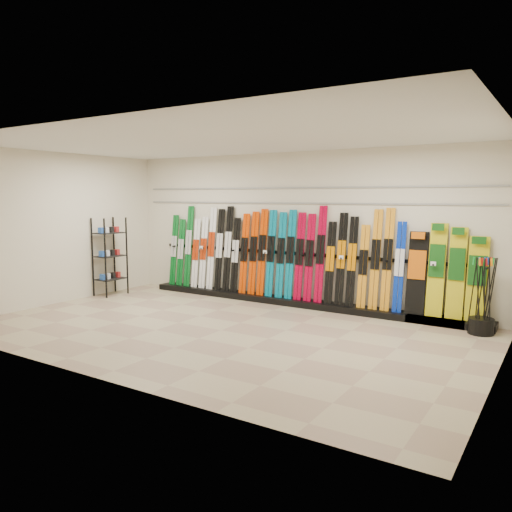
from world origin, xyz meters
The scene contains 13 objects.
floor centered at (0.00, 0.00, 0.00)m, with size 8.00×8.00×0.00m, color gray.
back_wall centered at (0.00, 2.50, 1.50)m, with size 8.00×8.00×0.00m, color beige.
left_wall centered at (-4.00, 0.00, 1.50)m, with size 5.00×5.00×0.00m, color beige.
right_wall centered at (4.00, 0.00, 1.50)m, with size 5.00×5.00×0.00m, color beige.
ceiling centered at (0.00, 0.00, 3.00)m, with size 8.00×8.00×0.00m, color silver.
ski_rack_base centered at (0.22, 2.28, 0.06)m, with size 8.00×0.40×0.12m, color black.
skis centered at (-0.43, 2.33, 0.96)m, with size 5.37×0.24×1.84m.
snowboards centered at (2.92, 2.35, 0.85)m, with size 1.28×0.24×1.57m.
accessory_rack centered at (-3.75, 1.06, 0.84)m, with size 0.40×0.60×1.68m, color black.
pole_bin centered at (3.55, 2.00, 0.12)m, with size 0.39×0.39×0.25m, color black.
ski_poles centered at (3.55, 2.00, 0.61)m, with size 0.39×0.27×1.18m.
slatwall_rail_0 centered at (0.00, 2.48, 2.00)m, with size 7.60×0.02×0.03m, color gray.
slatwall_rail_1 centered at (0.00, 2.48, 2.30)m, with size 7.60×0.02×0.03m, color gray.
Camera 1 is at (4.65, -6.28, 2.14)m, focal length 35.00 mm.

